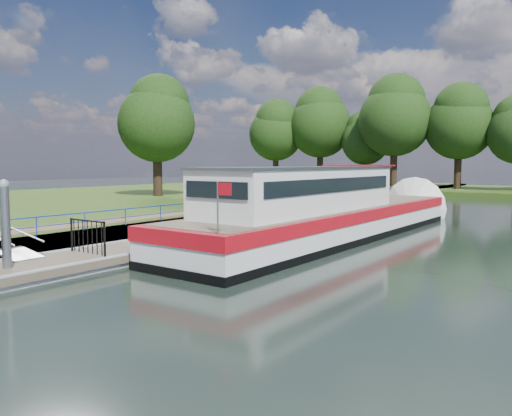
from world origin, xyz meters
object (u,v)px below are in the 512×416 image
Objects in this scene: pontoon at (272,227)px; car_c at (269,182)px; car_a at (356,183)px; car_b at (310,183)px; barge at (336,214)px.

car_c is (-15.40, 21.86, 1.28)m from pontoon.
car_a reaches higher than car_c.
car_b is 0.85× the size of car_c.
barge is at bearing -0.06° from pontoon.
car_c is at bearing 179.85° from car_a.
barge is at bearing -148.27° from car_b.
pontoon is at bearing 140.93° from car_c.
car_c is (-9.15, -1.35, -0.03)m from car_a.
pontoon is 1.42× the size of barge.
car_b is (-14.47, 22.50, 0.35)m from barge.
car_a is at bearing -82.26° from car_b.
car_a is 0.89× the size of car_c.
pontoon is 7.80× the size of car_a.
pontoon is 3.71m from barge.
pontoon is 8.18× the size of car_b.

